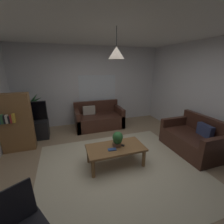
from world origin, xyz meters
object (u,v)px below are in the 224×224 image
at_px(couch_right_side, 193,140).
at_px(book_on_table_0, 112,149).
at_px(tv, 28,112).
at_px(pendant_lamp, 116,53).
at_px(bookshelf_corner, 16,123).
at_px(remote_on_table_0, 121,145).
at_px(couch_under_window, 99,119).
at_px(coffee_table, 116,150).
at_px(potted_palm_corner, 32,116).
at_px(tv_stand, 32,130).
at_px(potted_plant_on_table, 118,139).

bearing_deg(couch_right_side, book_on_table_0, -89.79).
bearing_deg(tv, pendant_lamp, -44.60).
relative_size(tv, bookshelf_corner, 0.66).
bearing_deg(remote_on_table_0, couch_under_window, -138.51).
distance_m(coffee_table, potted_palm_corner, 2.92).
bearing_deg(remote_on_table_0, potted_palm_corner, -96.01).
xyz_separation_m(bookshelf_corner, pendant_lamp, (2.02, -1.27, 1.48)).
relative_size(bookshelf_corner, pendant_lamp, 2.75).
bearing_deg(book_on_table_0, bookshelf_corner, 144.88).
bearing_deg(couch_under_window, remote_on_table_0, -90.76).
bearing_deg(pendant_lamp, remote_on_table_0, 13.79).
height_order(book_on_table_0, pendant_lamp, pendant_lamp).
bearing_deg(potted_palm_corner, couch_right_side, -31.28).
bearing_deg(pendant_lamp, book_on_table_0, -141.26).
bearing_deg(coffee_table, remote_on_table_0, 13.79).
height_order(tv_stand, tv, tv).
relative_size(book_on_table_0, pendant_lamp, 0.31).
height_order(couch_right_side, remote_on_table_0, couch_right_side).
xyz_separation_m(book_on_table_0, remote_on_table_0, (0.22, 0.11, 0.00)).
distance_m(couch_right_side, potted_plant_on_table, 1.94).
xyz_separation_m(couch_right_side, tv_stand, (-3.79, 1.91, -0.03)).
bearing_deg(potted_palm_corner, couch_under_window, -4.24).
relative_size(potted_plant_on_table, pendant_lamp, 0.63).
height_order(book_on_table_0, bookshelf_corner, bookshelf_corner).
bearing_deg(tv, potted_plant_on_table, -43.72).
distance_m(remote_on_table_0, potted_plant_on_table, 0.17).
height_order(tv_stand, pendant_lamp, pendant_lamp).
bearing_deg(book_on_table_0, pendant_lamp, 38.74).
relative_size(coffee_table, potted_plant_on_table, 3.60).
height_order(coffee_table, tv, tv).
relative_size(book_on_table_0, remote_on_table_0, 1.00).
relative_size(potted_plant_on_table, tv_stand, 0.36).
bearing_deg(tv, remote_on_table_0, -42.37).
distance_m(couch_right_side, tv, 4.27).
xyz_separation_m(couch_right_side, remote_on_table_0, (-1.84, 0.10, 0.14)).
xyz_separation_m(potted_plant_on_table, tv_stand, (-1.88, 1.82, -0.32)).
height_order(tv, pendant_lamp, pendant_lamp).
height_order(coffee_table, remote_on_table_0, remote_on_table_0).
height_order(book_on_table_0, remote_on_table_0, remote_on_table_0).
relative_size(remote_on_table_0, bookshelf_corner, 0.11).
height_order(couch_under_window, potted_palm_corner, potted_palm_corner).
xyz_separation_m(potted_plant_on_table, pendant_lamp, (-0.04, -0.01, 1.62)).
bearing_deg(couch_under_window, bookshelf_corner, -159.20).
distance_m(coffee_table, pendant_lamp, 1.85).
distance_m(couch_under_window, couch_right_side, 2.82).
bearing_deg(couch_right_side, tv, -116.45).
relative_size(couch_under_window, couch_right_side, 1.13).
height_order(couch_right_side, coffee_table, couch_right_side).
xyz_separation_m(remote_on_table_0, potted_plant_on_table, (-0.07, -0.02, 0.16)).
height_order(couch_right_side, tv_stand, couch_right_side).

